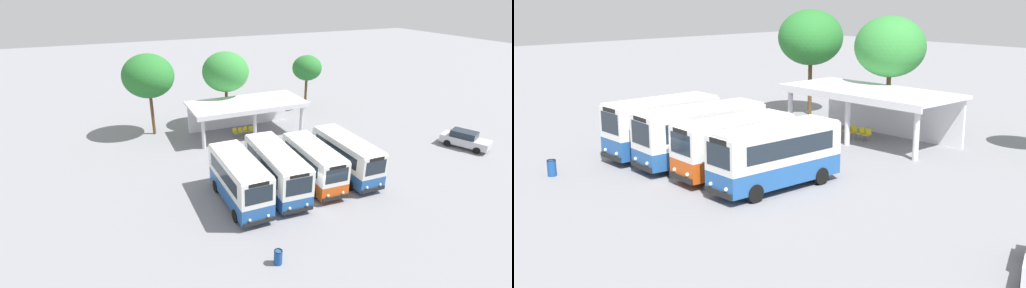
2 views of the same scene
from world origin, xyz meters
TOP-DOWN VIEW (x-y plane):
  - ground_plane at (0.00, 0.00)m, footprint 180.00×180.00m
  - city_bus_nearest_orange at (-5.67, 1.88)m, footprint 2.45×7.04m
  - city_bus_second_in_row at (-2.52, 2.41)m, footprint 2.72×7.82m
  - city_bus_middle_cream at (0.62, 2.33)m, footprint 2.52×6.91m
  - city_bus_fourth_amber at (3.77, 2.42)m, footprint 2.35×7.30m
  - parked_car_flank at (17.77, 2.65)m, footprint 3.25×4.57m
  - terminal_canopy at (-0.07, 15.00)m, footprint 11.88×5.38m
  - waiting_chair_end_by_column at (-1.58, 13.93)m, footprint 0.45×0.45m
  - waiting_chair_second_from_end at (-0.98, 13.91)m, footprint 0.45×0.45m
  - waiting_chair_middle_seat at (-0.38, 14.01)m, footprint 0.45×0.45m
  - waiting_chair_fourth_seat at (0.22, 13.93)m, footprint 0.45×0.45m
  - roadside_tree_behind_canopy at (-1.13, 17.73)m, footprint 4.98×4.98m
  - roadside_tree_east_of_canopy at (10.05, 19.69)m, footprint 3.60×3.60m
  - roadside_tree_west_of_canopy at (-9.12, 18.01)m, footprint 5.13×5.13m
  - litter_bin_apron at (-5.97, -4.97)m, footprint 0.49×0.49m

SIDE VIEW (x-z plane):
  - ground_plane at x=0.00m, z-range 0.00..0.00m
  - litter_bin_apron at x=-5.97m, z-range 0.01..0.91m
  - waiting_chair_end_by_column at x=-1.58m, z-range 0.09..0.95m
  - waiting_chair_second_from_end at x=-0.98m, z-range 0.09..0.95m
  - waiting_chair_middle_seat at x=-0.38m, z-range 0.09..0.95m
  - waiting_chair_fourth_seat at x=0.22m, z-range 0.09..0.95m
  - parked_car_flank at x=17.77m, z-range 0.02..1.64m
  - city_bus_middle_cream at x=0.62m, z-range 0.17..3.34m
  - city_bus_fourth_amber at x=3.77m, z-range 0.17..3.40m
  - city_bus_second_in_row at x=-2.52m, z-range 0.17..3.53m
  - city_bus_nearest_orange at x=-5.67m, z-range 0.17..3.63m
  - terminal_canopy at x=-0.07m, z-range 0.93..4.33m
  - roadside_tree_east_of_canopy at x=10.05m, z-range 1.75..8.36m
  - roadside_tree_behind_canopy at x=-1.13m, z-range 1.90..9.96m
  - roadside_tree_west_of_canopy at x=-9.12m, z-range 1.97..10.30m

